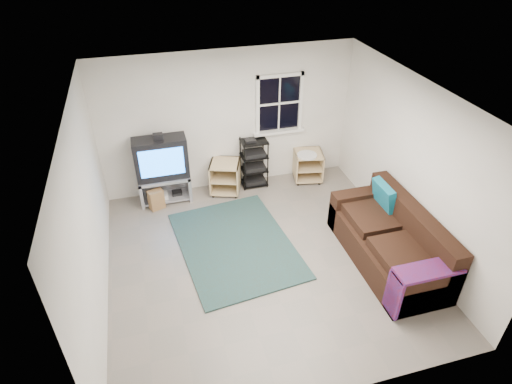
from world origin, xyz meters
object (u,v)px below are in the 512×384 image
object	(u,v)px
av_rack	(254,165)
sofa	(391,242)
tv_unit	(162,165)
side_table_left	(226,175)
side_table_right	(308,163)

from	to	relation	value
av_rack	sofa	size ratio (longest dim) A/B	0.45
tv_unit	side_table_left	distance (m)	1.20
side_table_left	sofa	size ratio (longest dim) A/B	0.31
av_rack	sofa	bearing A→B (deg)	-61.66
side_table_left	sofa	bearing A→B (deg)	-52.40
side_table_left	sofa	distance (m)	3.23
av_rack	side_table_left	distance (m)	0.58
av_rack	side_table_right	size ratio (longest dim) A/B	1.57
side_table_left	side_table_right	bearing A→B (deg)	-0.50
av_rack	side_table_right	xyz separation A→B (m)	(1.07, -0.06, -0.08)
tv_unit	sofa	xyz separation A→B (m)	(3.10, -2.55, -0.39)
side_table_left	side_table_right	xyz separation A→B (m)	(1.64, -0.01, 0.01)
tv_unit	side_table_right	xyz separation A→B (m)	(2.77, -0.01, -0.40)
side_table_right	av_rack	bearing A→B (deg)	176.78
side_table_right	tv_unit	bearing A→B (deg)	179.86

